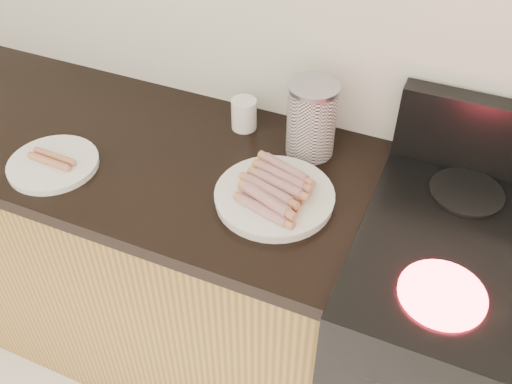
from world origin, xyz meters
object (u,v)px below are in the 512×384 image
at_px(stove, 480,374).
at_px(side_plate, 53,164).
at_px(canister, 311,119).
at_px(mug, 244,114).
at_px(main_plate, 274,198).

relative_size(stove, side_plate, 3.88).
bearing_deg(canister, stove, -18.15).
distance_m(side_plate, mug, 0.53).
bearing_deg(canister, main_plate, -92.94).
bearing_deg(main_plate, side_plate, -169.38).
xyz_separation_m(stove, mug, (-0.79, 0.22, 0.49)).
relative_size(canister, mug, 2.30).
distance_m(stove, mug, 0.96).
bearing_deg(side_plate, main_plate, 10.62).
relative_size(main_plate, mug, 3.25).
distance_m(main_plate, canister, 0.24).
relative_size(stove, mug, 10.20).
height_order(main_plate, side_plate, main_plate).
bearing_deg(mug, side_plate, -136.94).
xyz_separation_m(stove, main_plate, (-0.60, -0.03, 0.45)).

